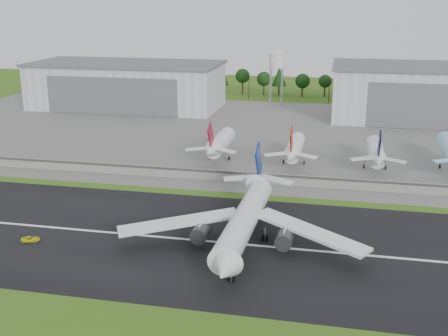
% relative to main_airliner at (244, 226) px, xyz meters
% --- Properties ---
extents(ground, '(600.00, 600.00, 0.00)m').
position_rel_main_airliner_xyz_m(ground, '(-8.88, -9.56, -4.89)').
color(ground, '#3F6818').
rests_on(ground, ground).
extents(runway, '(320.00, 60.00, 0.10)m').
position_rel_main_airliner_xyz_m(runway, '(-8.88, 0.44, -4.84)').
color(runway, black).
rests_on(runway, ground).
extents(runway_centerline, '(220.00, 1.00, 0.02)m').
position_rel_main_airliner_xyz_m(runway_centerline, '(-8.88, 0.44, -4.78)').
color(runway_centerline, white).
rests_on(runway_centerline, runway).
extents(apron, '(320.00, 150.00, 0.10)m').
position_rel_main_airliner_xyz_m(apron, '(-8.88, 110.44, -4.84)').
color(apron, slate).
rests_on(apron, ground).
extents(blast_fence, '(240.00, 0.61, 3.50)m').
position_rel_main_airliner_xyz_m(blast_fence, '(-8.88, 45.42, -3.09)').
color(blast_fence, gray).
rests_on(blast_fence, ground).
extents(hangar_west, '(97.00, 44.00, 23.20)m').
position_rel_main_airliner_xyz_m(hangar_west, '(-88.88, 155.35, 6.74)').
color(hangar_west, silver).
rests_on(hangar_west, ground).
extents(hangar_east, '(102.00, 47.00, 25.20)m').
position_rel_main_airliner_xyz_m(hangar_east, '(66.12, 155.35, 7.73)').
color(hangar_east, silver).
rests_on(hangar_east, ground).
extents(water_tower, '(8.40, 8.40, 29.40)m').
position_rel_main_airliner_xyz_m(water_tower, '(-13.88, 175.44, 19.66)').
color(water_tower, '#99999E').
rests_on(water_tower, ground).
extents(utility_poles, '(230.00, 3.00, 12.00)m').
position_rel_main_airliner_xyz_m(utility_poles, '(-8.88, 190.44, -4.89)').
color(utility_poles, black).
rests_on(utility_poles, ground).
extents(treeline, '(320.00, 16.00, 22.00)m').
position_rel_main_airliner_xyz_m(treeline, '(-8.88, 205.44, -4.89)').
color(treeline, black).
rests_on(treeline, ground).
extents(main_airliner, '(57.26, 59.14, 18.17)m').
position_rel_main_airliner_xyz_m(main_airliner, '(0.00, 0.00, 0.00)').
color(main_airliner, white).
rests_on(main_airliner, runway).
extents(ground_vehicle, '(4.73, 3.45, 1.20)m').
position_rel_main_airliner_xyz_m(ground_vehicle, '(-49.48, -8.28, -4.20)').
color(ground_vehicle, yellow).
rests_on(ground_vehicle, runway).
extents(parked_jet_red_a, '(7.36, 31.29, 16.71)m').
position_rel_main_airliner_xyz_m(parked_jet_red_a, '(-20.85, 67.00, 1.30)').
color(parked_jet_red_a, white).
rests_on(parked_jet_red_a, ground).
extents(parked_jet_red_b, '(7.36, 31.29, 16.43)m').
position_rel_main_airliner_xyz_m(parked_jet_red_b, '(5.31, 66.96, 1.05)').
color(parked_jet_red_b, white).
rests_on(parked_jet_red_b, ground).
extents(parked_jet_navy, '(7.36, 31.29, 16.53)m').
position_rel_main_airliner_xyz_m(parked_jet_navy, '(32.25, 66.97, 1.14)').
color(parked_jet_navy, white).
rests_on(parked_jet_navy, ground).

